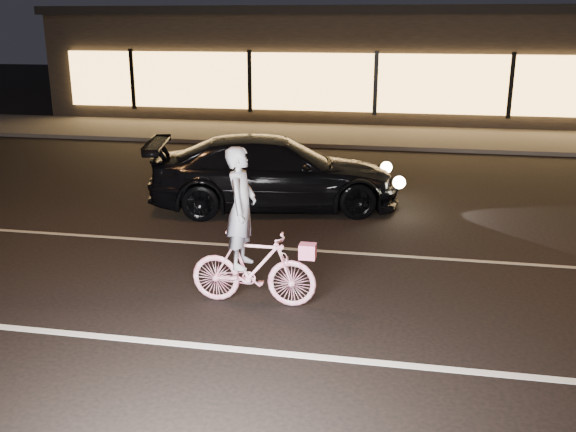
# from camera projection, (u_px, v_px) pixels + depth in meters

# --- Properties ---
(ground) EXTENTS (90.00, 90.00, 0.00)m
(ground) POSITION_uv_depth(u_px,v_px,m) (307.00, 301.00, 8.77)
(ground) COLOR black
(ground) RESTS_ON ground
(lane_stripe_near) EXTENTS (60.00, 0.12, 0.01)m
(lane_stripe_near) POSITION_uv_depth(u_px,v_px,m) (286.00, 354.00, 7.36)
(lane_stripe_near) COLOR silver
(lane_stripe_near) RESTS_ON ground
(lane_stripe_far) EXTENTS (60.00, 0.10, 0.01)m
(lane_stripe_far) POSITION_uv_depth(u_px,v_px,m) (326.00, 251.00, 10.65)
(lane_stripe_far) COLOR gray
(lane_stripe_far) RESTS_ON ground
(sidewalk) EXTENTS (30.00, 4.00, 0.12)m
(sidewalk) POSITION_uv_depth(u_px,v_px,m) (370.00, 136.00, 20.97)
(sidewalk) COLOR #383533
(sidewalk) RESTS_ON ground
(storefront) EXTENTS (25.40, 8.42, 4.20)m
(storefront) POSITION_uv_depth(u_px,v_px,m) (382.00, 60.00, 25.97)
(storefront) COLOR black
(storefront) RESTS_ON ground
(cyclist) EXTENTS (1.71, 0.59, 2.15)m
(cyclist) POSITION_uv_depth(u_px,v_px,m) (250.00, 250.00, 8.48)
(cyclist) COLOR #D62963
(cyclist) RESTS_ON ground
(sedan) EXTENTS (5.35, 3.13, 1.46)m
(sedan) POSITION_uv_depth(u_px,v_px,m) (275.00, 173.00, 12.96)
(sedan) COLOR black
(sedan) RESTS_ON ground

